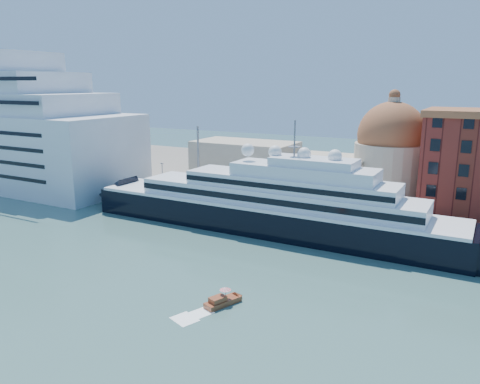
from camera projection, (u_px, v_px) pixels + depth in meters
The scene contains 9 objects.
ground at pixel (191, 262), 82.83m from camera, with size 400.00×400.00×0.00m, color #355C5B.
quay at pixel (271, 210), 111.59m from camera, with size 180.00×10.00×2.50m, color gray.
land at pixel (327, 181), 146.68m from camera, with size 260.00×72.00×2.00m, color slate.
quay_fence at pixel (263, 207), 107.33m from camera, with size 180.00×0.10×1.20m, color slate.
superyacht at pixel (254, 207), 100.91m from camera, with size 92.86×12.87×27.75m.
service_barge at pixel (64, 198), 125.09m from camera, with size 12.60×5.99×2.72m.
water_taxi at pixel (222, 301), 66.55m from camera, with size 3.75×5.90×2.66m.
church at pixel (330, 159), 126.67m from camera, with size 66.00×18.00×25.50m.
lamp_posts at pixel (222, 171), 114.08m from camera, with size 120.80×2.40×18.00m.
Camera 1 is at (45.06, -64.08, 30.89)m, focal length 35.00 mm.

